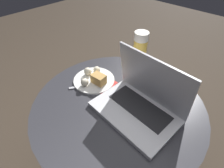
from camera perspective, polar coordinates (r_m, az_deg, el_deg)
ground_plane at (r=1.19m, az=1.40°, el=-23.41°), size 6.00×6.00×0.00m
table at (r=0.85m, az=1.83°, el=-12.04°), size 0.73×0.73×0.52m
napkin at (r=0.85m, az=-4.45°, el=0.79°), size 0.16×0.12×0.00m
laptop at (r=0.70m, az=9.22°, el=-5.83°), size 0.34×0.24×0.23m
beer_glass at (r=0.79m, az=8.75°, el=8.22°), size 0.06×0.06×0.25m
snack_plate at (r=0.85m, az=-5.92°, el=1.84°), size 0.20×0.20×0.05m
fork at (r=0.84m, az=-6.53°, el=-0.20°), size 0.11×0.17×0.00m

